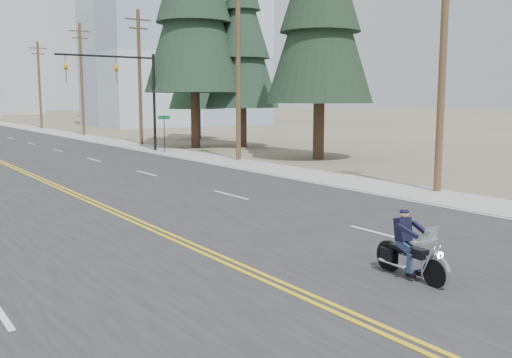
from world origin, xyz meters
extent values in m
plane|color=#776D56|center=(0.00, 0.00, 0.00)|extent=(400.00, 400.00, 0.00)
cube|color=#A5A5A0|center=(11.50, 70.00, 0.01)|extent=(3.00, 200.00, 0.01)
cylinder|color=black|center=(11.00, 32.00, 3.50)|extent=(0.20, 0.20, 7.00)
cylinder|color=black|center=(7.50, 32.00, 6.70)|extent=(7.00, 0.14, 0.14)
imported|color=#BF8C0C|center=(8.20, 32.00, 6.05)|extent=(0.21, 0.26, 1.30)
imported|color=#BF8C0C|center=(4.70, 32.00, 6.05)|extent=(0.21, 0.26, 1.30)
cylinder|color=black|center=(10.80, 30.00, 1.30)|extent=(0.06, 0.06, 2.60)
cube|color=#0C5926|center=(10.80, 30.00, 2.50)|extent=(0.90, 0.03, 0.25)
cylinder|color=brown|center=(12.50, 8.00, 5.50)|extent=(0.30, 0.30, 11.00)
cylinder|color=brown|center=(12.50, 23.00, 5.75)|extent=(0.30, 0.30, 11.50)
cylinder|color=brown|center=(12.50, 38.00, 5.50)|extent=(0.30, 0.30, 11.00)
cube|color=brown|center=(12.50, 38.00, 10.20)|extent=(2.20, 0.12, 0.12)
cube|color=brown|center=(12.50, 38.00, 9.50)|extent=(1.60, 0.12, 0.12)
cylinder|color=brown|center=(12.50, 53.00, 5.75)|extent=(0.30, 0.30, 11.50)
cube|color=brown|center=(12.50, 53.00, 10.70)|extent=(2.20, 0.12, 0.12)
cube|color=brown|center=(12.50, 53.00, 10.00)|extent=(1.60, 0.12, 0.12)
cylinder|color=brown|center=(12.50, 70.00, 5.50)|extent=(0.30, 0.30, 11.00)
cube|color=brown|center=(12.50, 70.00, 10.20)|extent=(2.20, 0.12, 0.12)
cube|color=brown|center=(12.50, 70.00, 9.50)|extent=(1.60, 0.12, 0.12)
cube|color=#9EB5CC|center=(32.00, 70.00, 10.00)|extent=(24.00, 16.00, 20.00)
cube|color=#B7BCC6|center=(40.00, 110.00, 9.00)|extent=(16.00, 12.00, 18.00)
cube|color=#B7BCC6|center=(25.00, 150.00, 6.00)|extent=(14.00, 14.00, 12.00)
cylinder|color=#382619|center=(16.91, 20.53, 1.76)|extent=(0.69, 0.69, 3.52)
cone|color=black|center=(16.91, 20.53, 8.81)|extent=(6.66, 6.66, 10.57)
cylinder|color=#382619|center=(18.13, 31.14, 1.55)|extent=(0.68, 0.68, 3.11)
cone|color=black|center=(18.13, 31.14, 7.76)|extent=(5.82, 5.82, 9.32)
cone|color=black|center=(18.13, 31.14, 10.40)|extent=(4.37, 4.37, 6.99)
cylinder|color=#382619|center=(14.74, 32.64, 2.14)|extent=(0.75, 0.75, 4.28)
cone|color=black|center=(14.74, 32.64, 10.70)|extent=(7.70, 7.70, 12.84)
cylinder|color=#382619|center=(19.61, 41.24, 1.43)|extent=(0.67, 0.67, 2.85)
cone|color=black|center=(19.61, 41.24, 7.14)|extent=(5.33, 5.33, 8.56)
cone|color=black|center=(19.61, 41.24, 9.56)|extent=(4.00, 4.00, 6.42)
cone|color=black|center=(19.61, 41.24, 11.99)|extent=(2.66, 2.66, 4.57)
camera|label=1|loc=(-6.76, -6.77, 3.77)|focal=40.00mm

